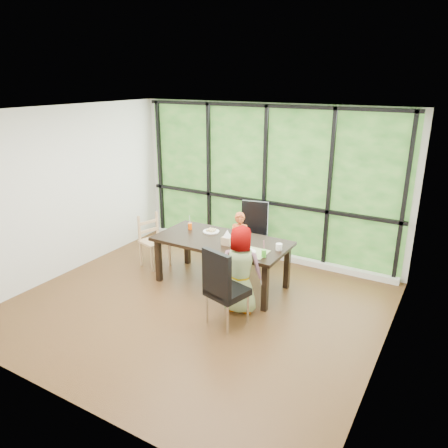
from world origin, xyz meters
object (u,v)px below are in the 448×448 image
at_px(child_toddler, 240,242).
at_px(white_mug, 279,247).
at_px(orange_cup, 190,226).
at_px(tissue_box, 227,241).
at_px(chair_window_leather, 252,234).
at_px(chair_end_beech, 155,241).
at_px(green_cup, 264,253).
at_px(chair_interior_leather, 227,286).
at_px(dining_table, 222,262).
at_px(child_older, 239,269).
at_px(plate_far, 211,231).
at_px(plate_near, 247,252).

relative_size(child_toddler, white_mug, 10.63).
distance_m(orange_cup, tissue_box, 0.90).
distance_m(chair_window_leather, chair_end_beech, 1.67).
bearing_deg(orange_cup, child_toddler, 32.92).
xyz_separation_m(chair_window_leather, green_cup, (0.79, -1.22, 0.26)).
height_order(chair_interior_leather, tissue_box, chair_interior_leather).
bearing_deg(chair_interior_leather, child_toddler, -52.69).
height_order(dining_table, white_mug, white_mug).
relative_size(child_older, tissue_box, 8.81).
distance_m(chair_end_beech, plate_far, 1.09).
height_order(plate_near, tissue_box, tissue_box).
height_order(chair_end_beech, tissue_box, chair_end_beech).
xyz_separation_m(white_mug, tissue_box, (-0.75, -0.18, 0.01)).
distance_m(child_toddler, plate_far, 0.56).
relative_size(chair_window_leather, white_mug, 11.27).
bearing_deg(green_cup, chair_end_beech, 171.94).
xyz_separation_m(plate_far, plate_near, (0.88, -0.46, -0.00)).
xyz_separation_m(chair_interior_leather, plate_near, (-0.08, 0.69, 0.22)).
bearing_deg(orange_cup, chair_end_beech, -169.51).
bearing_deg(chair_interior_leather, white_mug, -91.02).
xyz_separation_m(dining_table, chair_window_leather, (0.05, 0.94, 0.17)).
xyz_separation_m(dining_table, white_mug, (0.92, 0.06, 0.42)).
relative_size(plate_near, green_cup, 2.39).
bearing_deg(child_older, plate_near, -97.32).
height_order(child_toddler, child_older, child_older).
bearing_deg(chair_window_leather, plate_far, -129.56).
bearing_deg(tissue_box, chair_end_beech, 174.20).
relative_size(dining_table, plate_near, 8.06).
distance_m(dining_table, orange_cup, 0.82).
xyz_separation_m(chair_interior_leather, chair_end_beech, (-1.98, 0.97, -0.09)).
relative_size(child_toddler, green_cup, 9.56).
relative_size(child_older, green_cup, 11.64).
bearing_deg(plate_far, green_cup, -22.98).
bearing_deg(plate_far, chair_window_leather, 63.32).
xyz_separation_m(child_toddler, white_mug, (0.92, -0.54, 0.29)).
xyz_separation_m(chair_window_leather, chair_interior_leather, (0.59, -1.88, 0.00)).
height_order(chair_end_beech, plate_near, chair_end_beech).
height_order(chair_end_beech, white_mug, chair_end_beech).
distance_m(child_older, white_mug, 0.71).
relative_size(plate_far, orange_cup, 2.54).
xyz_separation_m(chair_interior_leather, child_toddler, (-0.64, 1.53, -0.03)).
distance_m(child_older, orange_cup, 1.49).
relative_size(chair_window_leather, chair_end_beech, 1.20).
distance_m(child_older, plate_near, 0.34).
distance_m(chair_window_leather, tissue_box, 1.11).
bearing_deg(orange_cup, chair_interior_leather, -39.43).
distance_m(child_toddler, tissue_box, 0.80).
relative_size(child_toddler, child_older, 0.82).
relative_size(plate_near, orange_cup, 2.48).
xyz_separation_m(chair_end_beech, tissue_box, (1.51, -0.15, 0.36)).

